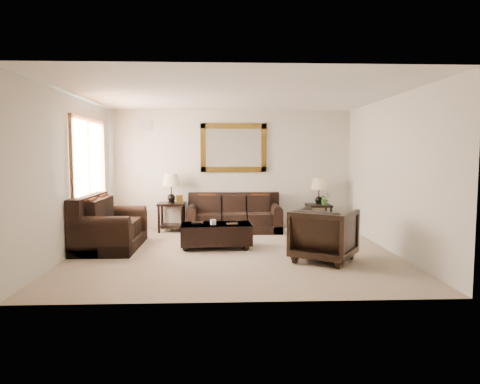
{
  "coord_description": "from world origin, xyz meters",
  "views": [
    {
      "loc": [
        -0.2,
        -7.29,
        1.69
      ],
      "look_at": [
        0.14,
        0.6,
        1.0
      ],
      "focal_mm": 32.0,
      "sensor_mm": 36.0,
      "label": 1
    }
  ],
  "objects_px": {
    "end_table_left": "(171,194)",
    "coffee_table": "(216,233)",
    "sofa": "(234,218)",
    "end_table_right": "(319,196)",
    "loveseat": "(107,229)",
    "armchair": "(324,232)"
  },
  "relations": [
    {
      "from": "sofa",
      "to": "coffee_table",
      "type": "bearing_deg",
      "value": -102.59
    },
    {
      "from": "sofa",
      "to": "armchair",
      "type": "bearing_deg",
      "value": -63.49
    },
    {
      "from": "end_table_right",
      "to": "armchair",
      "type": "xyz_separation_m",
      "value": [
        -0.55,
        -2.83,
        -0.3
      ]
    },
    {
      "from": "sofa",
      "to": "armchair",
      "type": "height_order",
      "value": "armchair"
    },
    {
      "from": "sofa",
      "to": "end_table_right",
      "type": "bearing_deg",
      "value": 3.02
    },
    {
      "from": "sofa",
      "to": "armchair",
      "type": "relative_size",
      "value": 2.22
    },
    {
      "from": "loveseat",
      "to": "armchair",
      "type": "distance_m",
      "value": 3.88
    },
    {
      "from": "end_table_left",
      "to": "sofa",
      "type": "bearing_deg",
      "value": -3.11
    },
    {
      "from": "sofa",
      "to": "end_table_left",
      "type": "relative_size",
      "value": 1.61
    },
    {
      "from": "end_table_right",
      "to": "armchair",
      "type": "relative_size",
      "value": 1.26
    },
    {
      "from": "end_table_left",
      "to": "armchair",
      "type": "distance_m",
      "value": 3.94
    },
    {
      "from": "end_table_left",
      "to": "armchair",
      "type": "height_order",
      "value": "end_table_left"
    },
    {
      "from": "sofa",
      "to": "end_table_left",
      "type": "bearing_deg",
      "value": 176.89
    },
    {
      "from": "end_table_right",
      "to": "armchair",
      "type": "distance_m",
      "value": 2.89
    },
    {
      "from": "sofa",
      "to": "end_table_right",
      "type": "distance_m",
      "value": 1.97
    },
    {
      "from": "coffee_table",
      "to": "armchair",
      "type": "bearing_deg",
      "value": -34.05
    },
    {
      "from": "end_table_left",
      "to": "coffee_table",
      "type": "bearing_deg",
      "value": -60.31
    },
    {
      "from": "end_table_left",
      "to": "end_table_right",
      "type": "distance_m",
      "value": 3.3
    },
    {
      "from": "sofa",
      "to": "loveseat",
      "type": "bearing_deg",
      "value": -145.62
    },
    {
      "from": "end_table_left",
      "to": "armchair",
      "type": "bearing_deg",
      "value": -45.58
    },
    {
      "from": "loveseat",
      "to": "coffee_table",
      "type": "distance_m",
      "value": 1.98
    },
    {
      "from": "end_table_right",
      "to": "armchair",
      "type": "bearing_deg",
      "value": -101.05
    }
  ]
}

